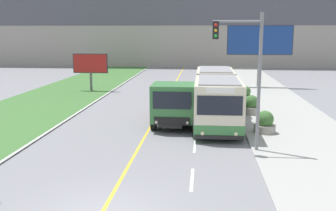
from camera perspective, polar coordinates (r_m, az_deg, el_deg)
lane_marking_centre at (r=14.15m, az=-6.85°, el=-12.84°), size 2.88×140.00×0.01m
apartment_block_background at (r=66.88m, az=2.56°, el=13.90°), size 80.00×8.04×18.78m
city_bus at (r=25.38m, az=7.00°, el=1.32°), size 2.72×11.57×3.02m
dump_truck at (r=23.63m, az=0.98°, el=0.22°), size 2.57×6.95×2.67m
car_distant at (r=36.54m, az=6.14°, el=2.85°), size 1.80×4.30×1.45m
traffic_light_mast at (r=18.52m, az=11.34°, el=5.73°), size 2.28×0.32×6.49m
billboard_large at (r=41.05m, az=13.18°, el=9.05°), size 6.56×0.24×6.29m
billboard_small at (r=38.36m, az=-11.19°, el=5.84°), size 3.35×0.24×3.58m
planter_round_near at (r=22.53m, az=13.87°, el=-2.50°), size 1.20×1.20×1.24m
planter_round_second at (r=27.40m, az=11.99°, el=-0.04°), size 1.20×1.20×1.30m
planter_round_third at (r=32.35m, az=11.10°, el=1.58°), size 1.15×1.15×1.25m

